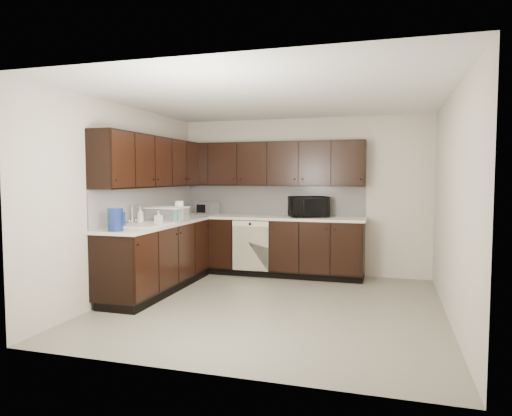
% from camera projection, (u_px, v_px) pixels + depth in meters
% --- Properties ---
extents(floor, '(4.00, 4.00, 0.00)m').
position_uv_depth(floor, '(272.00, 306.00, 5.54)').
color(floor, gray).
rests_on(floor, ground).
extents(ceiling, '(4.00, 4.00, 0.00)m').
position_uv_depth(ceiling, '(272.00, 97.00, 5.37)').
color(ceiling, white).
rests_on(ceiling, wall_back).
extents(wall_back, '(4.00, 0.02, 2.50)m').
position_uv_depth(wall_back, '(302.00, 196.00, 7.37)').
color(wall_back, beige).
rests_on(wall_back, floor).
extents(wall_left, '(0.02, 4.00, 2.50)m').
position_uv_depth(wall_left, '(125.00, 201.00, 6.01)').
color(wall_left, beige).
rests_on(wall_left, floor).
extents(wall_right, '(0.02, 4.00, 2.50)m').
position_uv_depth(wall_right, '(452.00, 206.00, 4.89)').
color(wall_right, beige).
rests_on(wall_right, floor).
extents(wall_front, '(4.00, 0.02, 2.50)m').
position_uv_depth(wall_front, '(208.00, 218.00, 3.54)').
color(wall_front, beige).
rests_on(wall_front, floor).
extents(lower_cabinets, '(3.00, 2.80, 0.90)m').
position_uv_depth(lower_cabinets, '(225.00, 253.00, 6.86)').
color(lower_cabinets, black).
rests_on(lower_cabinets, floor).
extents(countertop, '(3.03, 2.83, 0.04)m').
position_uv_depth(countertop, '(225.00, 220.00, 6.82)').
color(countertop, beige).
rests_on(countertop, lower_cabinets).
extents(backsplash, '(3.00, 2.80, 0.48)m').
position_uv_depth(backsplash, '(217.00, 202.00, 7.06)').
color(backsplash, beige).
rests_on(backsplash, countertop).
extents(upper_cabinets, '(3.00, 2.80, 0.70)m').
position_uv_depth(upper_cabinets, '(221.00, 163.00, 6.88)').
color(upper_cabinets, black).
rests_on(upper_cabinets, wall_back).
extents(dishwasher, '(0.58, 0.04, 0.78)m').
position_uv_depth(dishwasher, '(250.00, 243.00, 7.05)').
color(dishwasher, beige).
rests_on(dishwasher, lower_cabinets).
extents(sink, '(0.54, 0.82, 0.42)m').
position_uv_depth(sink, '(147.00, 229.00, 5.94)').
color(sink, beige).
rests_on(sink, countertop).
extents(microwave, '(0.69, 0.60, 0.32)m').
position_uv_depth(microwave, '(308.00, 207.00, 7.09)').
color(microwave, black).
rests_on(microwave, countertop).
extents(soap_bottle_a, '(0.09, 0.09, 0.18)m').
position_uv_depth(soap_bottle_a, '(158.00, 218.00, 5.96)').
color(soap_bottle_a, gray).
rests_on(soap_bottle_a, countertop).
extents(soap_bottle_b, '(0.11, 0.11, 0.23)m').
position_uv_depth(soap_bottle_b, '(140.00, 215.00, 6.05)').
color(soap_bottle_b, gray).
rests_on(soap_bottle_b, countertop).
extents(toaster_oven, '(0.39, 0.33, 0.21)m').
position_uv_depth(toaster_oven, '(207.00, 208.00, 7.57)').
color(toaster_oven, '#B2B2B4').
rests_on(toaster_oven, countertop).
extents(storage_bin, '(0.52, 0.39, 0.20)m').
position_uv_depth(storage_bin, '(167.00, 215.00, 6.36)').
color(storage_bin, silver).
rests_on(storage_bin, countertop).
extents(blue_pitcher, '(0.21, 0.21, 0.26)m').
position_uv_depth(blue_pitcher, '(115.00, 220.00, 5.27)').
color(blue_pitcher, navy).
rests_on(blue_pitcher, countertop).
extents(teal_tumbler, '(0.10, 0.10, 0.19)m').
position_uv_depth(teal_tumbler, '(175.00, 216.00, 6.27)').
color(teal_tumbler, '#0C8A7B').
rests_on(teal_tumbler, countertop).
extents(paper_towel_roll, '(0.16, 0.16, 0.28)m').
position_uv_depth(paper_towel_roll, '(179.00, 211.00, 6.57)').
color(paper_towel_roll, white).
rests_on(paper_towel_roll, countertop).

